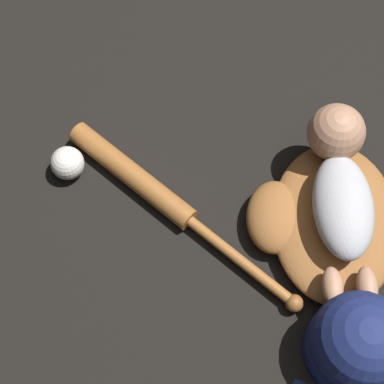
{
  "coord_description": "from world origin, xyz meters",
  "views": [
    {
      "loc": [
        -0.5,
        0.24,
        1.22
      ],
      "look_at": [
        0.02,
        0.34,
        0.06
      ],
      "focal_mm": 60.0,
      "sensor_mm": 36.0,
      "label": 1
    }
  ],
  "objects_px": {
    "baseball_glove": "(325,221)",
    "baseball_bat": "(153,191)",
    "baby_figure": "(341,180)",
    "baseball": "(67,163)",
    "baseball_cap": "(358,344)"
  },
  "relations": [
    {
      "from": "baby_figure",
      "to": "baseball",
      "type": "distance_m",
      "value": 0.56
    },
    {
      "from": "baseball_cap",
      "to": "baseball_glove",
      "type": "bearing_deg",
      "value": 18.6
    },
    {
      "from": "baby_figure",
      "to": "baseball",
      "type": "relative_size",
      "value": 5.63
    },
    {
      "from": "baseball_cap",
      "to": "baseball",
      "type": "bearing_deg",
      "value": 67.25
    },
    {
      "from": "baseball_bat",
      "to": "baseball",
      "type": "xyz_separation_m",
      "value": [
        0.02,
        0.19,
        0.01
      ]
    },
    {
      "from": "baseball_bat",
      "to": "baby_figure",
      "type": "bearing_deg",
      "value": -81.29
    },
    {
      "from": "baseball_glove",
      "to": "baseball_bat",
      "type": "bearing_deg",
      "value": 90.34
    },
    {
      "from": "baseball_bat",
      "to": "baseball",
      "type": "distance_m",
      "value": 0.19
    },
    {
      "from": "baseball_glove",
      "to": "baseball",
      "type": "relative_size",
      "value": 5.35
    },
    {
      "from": "baby_figure",
      "to": "baseball",
      "type": "height_order",
      "value": "baby_figure"
    },
    {
      "from": "baseball_glove",
      "to": "baseball",
      "type": "distance_m",
      "value": 0.54
    },
    {
      "from": "baseball_glove",
      "to": "baseball_cap",
      "type": "xyz_separation_m",
      "value": [
        -0.24,
        -0.08,
        0.04
      ]
    },
    {
      "from": "baby_figure",
      "to": "baseball_cap",
      "type": "xyz_separation_m",
      "value": [
        -0.29,
        -0.07,
        -0.04
      ]
    },
    {
      "from": "baseball_glove",
      "to": "baby_figure",
      "type": "height_order",
      "value": "baby_figure"
    },
    {
      "from": "baby_figure",
      "to": "baseball_bat",
      "type": "distance_m",
      "value": 0.38
    }
  ]
}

